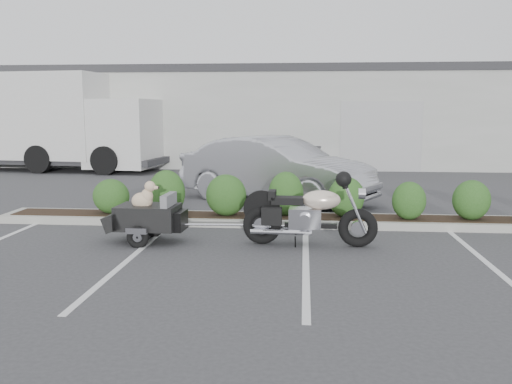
# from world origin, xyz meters

# --- Properties ---
(ground) EXTENTS (90.00, 90.00, 0.00)m
(ground) POSITION_xyz_m (0.00, 0.00, 0.00)
(ground) COLOR #38383A
(ground) RESTS_ON ground
(planter_kerb) EXTENTS (12.00, 1.00, 0.15)m
(planter_kerb) POSITION_xyz_m (1.00, 2.20, 0.07)
(planter_kerb) COLOR #9E9E93
(planter_kerb) RESTS_ON ground
(building) EXTENTS (26.00, 10.00, 4.00)m
(building) POSITION_xyz_m (0.00, 17.00, 2.00)
(building) COLOR #9EA099
(building) RESTS_ON ground
(motorcycle) EXTENTS (2.28, 0.77, 1.31)m
(motorcycle) POSITION_xyz_m (1.25, 0.45, 0.52)
(motorcycle) COLOR black
(motorcycle) RESTS_ON ground
(pet_trailer) EXTENTS (1.81, 1.01, 1.08)m
(pet_trailer) POSITION_xyz_m (-1.53, 0.48, 0.46)
(pet_trailer) COLOR black
(pet_trailer) RESTS_ON ground
(sedan) EXTENTS (5.13, 3.94, 1.62)m
(sedan) POSITION_xyz_m (0.46, 4.83, 0.81)
(sedan) COLOR #B0B1B8
(sedan) RESTS_ON ground
(dumpster) EXTENTS (1.79, 1.29, 1.12)m
(dumpster) POSITION_xyz_m (0.81, 8.62, 0.57)
(dumpster) COLOR navy
(dumpster) RESTS_ON ground
(delivery_truck) EXTENTS (8.19, 3.53, 3.63)m
(delivery_truck) POSITION_xyz_m (-8.10, 11.55, 1.75)
(delivery_truck) COLOR silver
(delivery_truck) RESTS_ON ground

